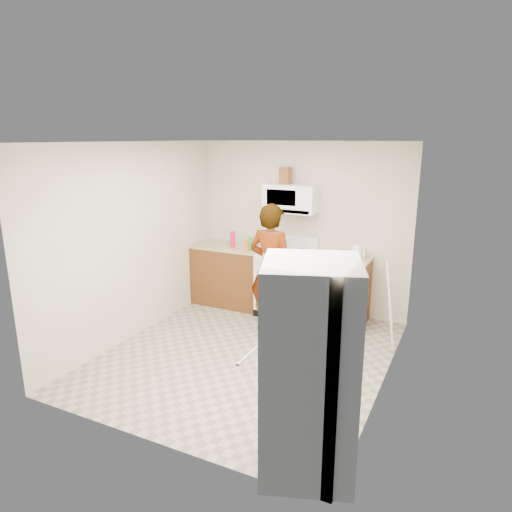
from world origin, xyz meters
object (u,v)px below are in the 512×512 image
Objects in this scene: person at (271,269)px; kettle at (357,252)px; fridge at (309,370)px; saucepan at (276,243)px; gas_range at (286,282)px; microwave at (291,198)px.

kettle is at bearing -133.07° from person.
fridge is 3.12m from kettle.
kettle is at bearing -1.68° from saucepan.
fridge is at bearing -72.34° from kettle.
gas_range is at bearing -78.69° from person.
person reaches higher than fridge.
kettle is (-0.40, 3.09, 0.17)m from fridge.
person is (0.07, -0.71, 0.39)m from gas_range.
gas_range is at bearing -31.21° from saucepan.
saucepan is at bearing 177.79° from microwave.
kettle is 0.70× the size of saucepan.
person is 10.54× the size of kettle.
microwave reaches higher than gas_range.
saucepan is (-1.22, 0.04, 0.00)m from kettle.
person is at bearing -70.93° from saucepan.
kettle is at bearing 5.75° from gas_range.
fridge reaches higher than kettle.
saucepan is at bearing -65.06° from person.
person is at bearing -84.57° from gas_range.
fridge is at bearing -64.90° from gas_range.
fridge is 7.19× the size of saucepan.
person is (0.07, -0.84, -0.83)m from microwave.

